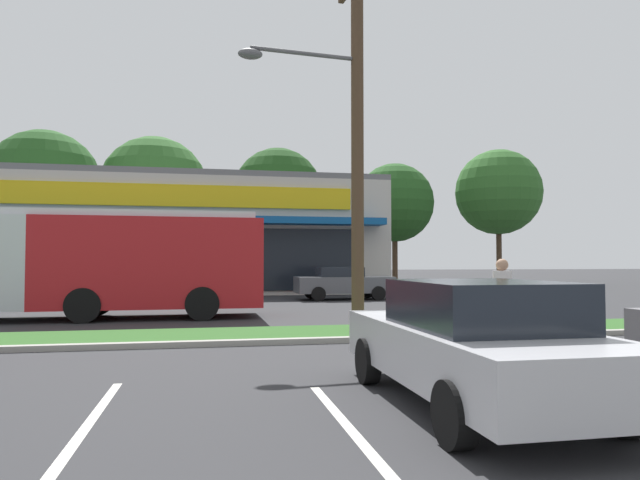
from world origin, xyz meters
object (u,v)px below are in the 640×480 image
city_bus (59,261)px  car_2 (475,342)px  car_1 (92,286)px  car_0 (343,283)px  pedestrian_near_bench (503,304)px  utility_pole (351,128)px

city_bus → car_2: (7.51, -11.89, -1.00)m
city_bus → car_1: city_bus is taller
car_0 → pedestrian_near_bench: size_ratio=2.46×
utility_pole → city_bus: size_ratio=0.76×
utility_pole → pedestrian_near_bench: (2.34, -2.79, -4.03)m
utility_pole → car_1: (-7.83, 10.79, -4.16)m
car_2 → pedestrian_near_bench: 4.67m
car_1 → city_bus: bearing=91.2°
car_1 → pedestrian_near_bench: (10.17, -13.58, 0.13)m
utility_pole → car_1: size_ratio=2.19×
city_bus → car_1: size_ratio=2.89×
utility_pole → car_0: (2.76, 12.36, -4.15)m
utility_pole → car_0: bearing=77.4°
car_2 → car_0: bearing=-8.8°
car_0 → car_1: 10.71m
pedestrian_near_bench → car_1: bearing=-129.9°
utility_pole → city_bus: (-7.71, 5.19, -3.16)m
car_0 → car_2: size_ratio=0.94×
utility_pole → car_0: size_ratio=2.08×
car_2 → pedestrian_near_bench: pedestrian_near_bench is taller
car_2 → utility_pole: bearing=-1.7°
pedestrian_near_bench → city_bus: bearing=-115.2°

